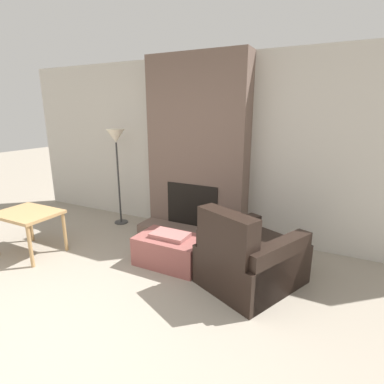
% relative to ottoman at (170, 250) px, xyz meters
% --- Properties ---
extents(ground_plane, '(24.00, 24.00, 0.00)m').
position_rel_ottoman_xyz_m(ground_plane, '(-0.13, -1.62, -0.19)').
color(ground_plane, gray).
extents(wall_back, '(6.83, 0.06, 2.60)m').
position_rel_ottoman_xyz_m(wall_back, '(-0.13, 1.24, 1.11)').
color(wall_back, '#BCB7AD').
rests_on(wall_back, ground_plane).
extents(fireplace, '(1.49, 0.71, 2.60)m').
position_rel_ottoman_xyz_m(fireplace, '(-0.13, 1.01, 1.02)').
color(fireplace, brown).
rests_on(fireplace, ground_plane).
extents(ottoman, '(0.82, 0.51, 0.41)m').
position_rel_ottoman_xyz_m(ottoman, '(0.00, 0.00, 0.00)').
color(ottoman, '#8C4C47').
rests_on(ottoman, ground_plane).
extents(armchair, '(1.17, 1.26, 0.90)m').
position_rel_ottoman_xyz_m(armchair, '(0.98, -0.02, 0.10)').
color(armchair, black).
rests_on(armchair, ground_plane).
extents(side_table, '(0.78, 0.59, 0.58)m').
position_rel_ottoman_xyz_m(side_table, '(-1.80, -0.58, 0.31)').
color(side_table, tan).
rests_on(side_table, ground_plane).
extents(floor_lamp_left, '(0.29, 0.29, 1.56)m').
position_rel_ottoman_xyz_m(floor_lamp_left, '(-1.47, 0.84, 1.16)').
color(floor_lamp_left, '#333333').
rests_on(floor_lamp_left, ground_plane).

